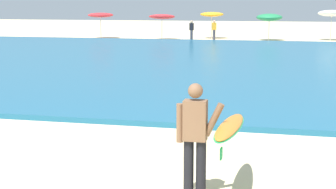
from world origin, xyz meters
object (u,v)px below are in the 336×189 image
surfer_with_board (213,131)px  beach_umbrella_1 (162,17)px  beach_umbrella_2 (212,14)px  beach_umbrella_4 (332,13)px  beachgoer_near_row_right (214,30)px  beach_umbrella_0 (101,15)px  beachgoer_near_row_mid (192,30)px  beach_umbrella_3 (269,17)px

surfer_with_board → beach_umbrella_1: beach_umbrella_1 is taller
surfer_with_board → beach_umbrella_2: size_ratio=1.27×
beach_umbrella_2 → surfer_with_board: bearing=-81.4°
beach_umbrella_4 → beachgoer_near_row_right: size_ratio=1.54×
beach_umbrella_0 → beachgoer_near_row_mid: beach_umbrella_0 is taller
beach_umbrella_4 → beach_umbrella_2: bearing=179.3°
beach_umbrella_0 → beach_umbrella_1: 5.31m
surfer_with_board → beach_umbrella_2: (-5.38, 35.53, 0.94)m
beach_umbrella_1 → beach_umbrella_3: size_ratio=0.99×
beachgoer_near_row_mid → beach_umbrella_0: bearing=170.3°
beach_umbrella_1 → beach_umbrella_2: beach_umbrella_2 is taller
beach_umbrella_0 → beach_umbrella_1: size_ratio=1.02×
beach_umbrella_1 → beachgoer_near_row_right: (4.19, -0.11, -0.98)m
beach_umbrella_1 → beach_umbrella_2: 4.33m
beach_umbrella_4 → beachgoer_near_row_right: 9.20m
beach_umbrella_2 → beachgoer_near_row_right: (0.57, -2.47, -1.13)m
beach_umbrella_0 → beachgoer_near_row_mid: bearing=-9.7°
beach_umbrella_4 → surfer_with_board: bearing=-96.4°
beach_umbrella_4 → beachgoer_near_row_mid: size_ratio=1.54×
surfer_with_board → beachgoer_near_row_right: surfer_with_board is taller
beach_umbrella_0 → surfer_with_board: bearing=-66.9°
beachgoer_near_row_right → beachgoer_near_row_mid: bearing=-153.1°
beach_umbrella_2 → beach_umbrella_3: 4.86m
beach_umbrella_2 → beachgoer_near_row_mid: bearing=-107.8°
beach_umbrella_4 → beachgoer_near_row_mid: 10.98m
beach_umbrella_2 → beachgoer_near_row_right: size_ratio=1.38×
surfer_with_board → beach_umbrella_4: 35.67m
surfer_with_board → beachgoer_near_row_right: bearing=98.3°
beach_umbrella_1 → beach_umbrella_4: (13.00, 2.25, 0.28)m
beach_umbrella_1 → beachgoer_near_row_right: size_ratio=1.32×
beach_umbrella_0 → beach_umbrella_3: size_ratio=1.00×
surfer_with_board → beach_umbrella_4: bearing=83.6°
surfer_with_board → beach_umbrella_4: (4.00, 35.43, 1.07)m
surfer_with_board → beach_umbrella_0: beach_umbrella_0 is taller
beach_umbrella_1 → beachgoer_near_row_right: bearing=-1.5°
beach_umbrella_1 → beach_umbrella_4: beach_umbrella_4 is taller
beach_umbrella_3 → beach_umbrella_4: size_ratio=0.87×
beach_umbrella_0 → beachgoer_near_row_mid: (7.86, -1.34, -1.07)m
surfer_with_board → beach_umbrella_1: (-9.00, 33.18, 0.79)m
beachgoer_near_row_mid → beachgoer_near_row_right: 1.82m
beach_umbrella_1 → beachgoer_near_row_mid: beach_umbrella_1 is taller
beach_umbrella_2 → beach_umbrella_3: (4.68, -1.30, -0.18)m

